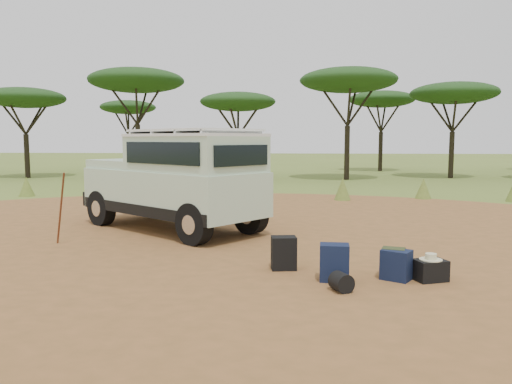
# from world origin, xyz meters

# --- Properties ---
(ground) EXTENTS (140.00, 140.00, 0.00)m
(ground) POSITION_xyz_m (0.00, 0.00, 0.00)
(ground) COLOR #5B6F27
(ground) RESTS_ON ground
(dirt_clearing) EXTENTS (23.00, 23.00, 0.01)m
(dirt_clearing) POSITION_xyz_m (0.00, 0.00, 0.00)
(dirt_clearing) COLOR brown
(dirt_clearing) RESTS_ON ground
(grass_fringe) EXTENTS (36.60, 1.60, 0.90)m
(grass_fringe) POSITION_xyz_m (0.12, 8.67, 0.40)
(grass_fringe) COLOR #5B6F27
(grass_fringe) RESTS_ON ground
(acacia_treeline) EXTENTS (46.70, 13.20, 6.26)m
(acacia_treeline) POSITION_xyz_m (0.75, 19.81, 4.87)
(acacia_treeline) COLOR black
(acacia_treeline) RESTS_ON ground
(safari_vehicle) EXTENTS (5.06, 4.50, 2.40)m
(safari_vehicle) POSITION_xyz_m (-1.47, 2.02, 1.16)
(safari_vehicle) COLOR #B1CBAD
(safari_vehicle) RESTS_ON ground
(walking_staff) EXTENTS (0.44, 0.42, 1.52)m
(walking_staff) POSITION_xyz_m (-3.40, 0.09, 0.76)
(walking_staff) COLOR #5F2B16
(walking_staff) RESTS_ON ground
(backpack_black) EXTENTS (0.45, 0.36, 0.56)m
(backpack_black) POSITION_xyz_m (1.21, -1.43, 0.28)
(backpack_black) COLOR black
(backpack_black) RESTS_ON ground
(backpack_navy) EXTENTS (0.46, 0.34, 0.58)m
(backpack_navy) POSITION_xyz_m (2.01, -2.04, 0.29)
(backpack_navy) COLOR #121939
(backpack_navy) RESTS_ON ground
(backpack_olive) EXTENTS (0.40, 0.34, 0.48)m
(backpack_olive) POSITION_xyz_m (2.94, -1.79, 0.24)
(backpack_olive) COLOR #353C1B
(backpack_olive) RESTS_ON ground
(duffel_navy) EXTENTS (0.53, 0.49, 0.48)m
(duffel_navy) POSITION_xyz_m (2.97, -1.90, 0.24)
(duffel_navy) COLOR #121939
(duffel_navy) RESTS_ON ground
(hard_case) EXTENTS (0.55, 0.47, 0.33)m
(hard_case) POSITION_xyz_m (3.48, -1.91, 0.17)
(hard_case) COLOR black
(hard_case) RESTS_ON ground
(stuff_sack) EXTENTS (0.38, 0.38, 0.28)m
(stuff_sack) POSITION_xyz_m (2.07, -2.58, 0.14)
(stuff_sack) COLOR black
(stuff_sack) RESTS_ON ground
(safari_hat) EXTENTS (0.34, 0.34, 0.10)m
(safari_hat) POSITION_xyz_m (3.48, -1.91, 0.37)
(safari_hat) COLOR beige
(safari_hat) RESTS_ON hard_case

